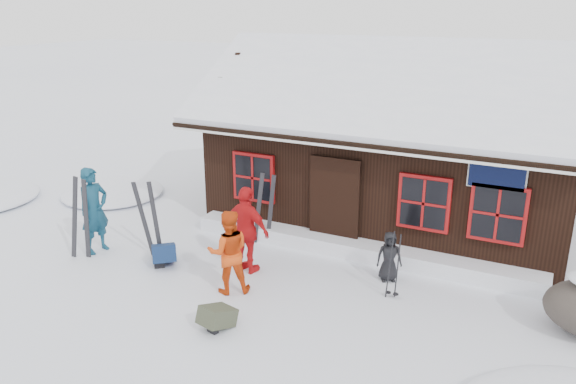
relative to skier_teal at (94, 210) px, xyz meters
name	(u,v)px	position (x,y,z in m)	size (l,w,h in m)	color
ground	(242,286)	(3.63, 0.00, -0.94)	(120.00, 120.00, 0.00)	white
mountain_hut	(397,155)	(5.13, 4.98, 0.63)	(8.90, 6.09, 4.42)	black
snow_drift	(357,248)	(5.13, 2.25, -0.77)	(7.60, 0.60, 0.35)	white
snow_mounds	(357,264)	(5.28, 1.86, -0.94)	(20.60, 13.20, 0.48)	white
skier_teal	(94,210)	(0.00, 0.00, 0.00)	(0.69, 0.45, 1.88)	navy
skier_orange_left	(228,252)	(3.53, -0.27, -0.14)	(0.78, 0.61, 1.60)	#D9430F
skier_orange_right	(247,230)	(3.41, 0.59, -0.05)	(1.04, 0.43, 1.78)	red
skier_crouched	(389,256)	(6.05, 1.48, -0.44)	(0.49, 0.32, 1.00)	black
ski_pair_left	(80,219)	(-0.01, -0.39, -0.07)	(0.62, 0.17, 1.84)	black
ski_pair_mid	(150,221)	(1.24, 0.29, -0.13)	(0.64, 0.21, 1.71)	black
ski_pair_right	(265,210)	(3.03, 2.01, -0.15)	(0.55, 0.21, 1.67)	black
ski_poles	(394,266)	(6.32, 0.85, -0.32)	(0.24, 0.12, 1.33)	black
backpack_blue	(164,257)	(1.71, 0.10, -0.77)	(0.47, 0.63, 0.34)	#11254C
backpack_olive	(217,320)	(4.02, -1.45, -0.79)	(0.42, 0.55, 0.30)	#3B3F2D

